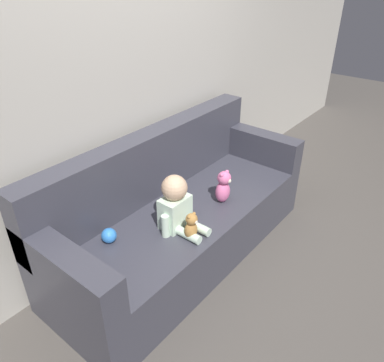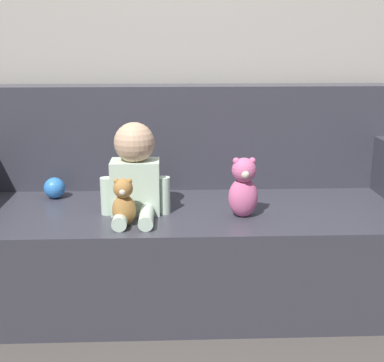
% 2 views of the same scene
% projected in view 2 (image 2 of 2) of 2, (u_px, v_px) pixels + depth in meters
% --- Properties ---
extents(ground_plane, '(12.00, 12.00, 0.00)m').
position_uv_depth(ground_plane, '(186.00, 292.00, 2.49)').
color(ground_plane, '#4C4742').
extents(wall_back, '(8.00, 0.05, 2.60)m').
position_uv_depth(wall_back, '(183.00, 6.00, 2.63)').
color(wall_back, '#ADA89E').
rests_on(wall_back, ground_plane).
extents(couch, '(2.15, 0.82, 0.93)m').
position_uv_depth(couch, '(186.00, 222.00, 2.47)').
color(couch, '#383842').
rests_on(couch, ground_plane).
extents(person_baby, '(0.29, 0.33, 0.38)m').
position_uv_depth(person_baby, '(135.00, 174.00, 2.21)').
color(person_baby, silver).
rests_on(person_baby, couch).
extents(teddy_bear_brown, '(0.09, 0.09, 0.19)m').
position_uv_depth(teddy_bear_brown, '(124.00, 202.00, 2.09)').
color(teddy_bear_brown, '#AD7A3D').
rests_on(teddy_bear_brown, couch).
extents(plush_toy_side, '(0.12, 0.12, 0.25)m').
position_uv_depth(plush_toy_side, '(243.00, 188.00, 2.19)').
color(plush_toy_side, '#DB6699').
rests_on(plush_toy_side, couch).
extents(toy_ball, '(0.10, 0.10, 0.10)m').
position_uv_depth(toy_ball, '(55.00, 188.00, 2.46)').
color(toy_ball, '#337FDB').
rests_on(toy_ball, couch).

